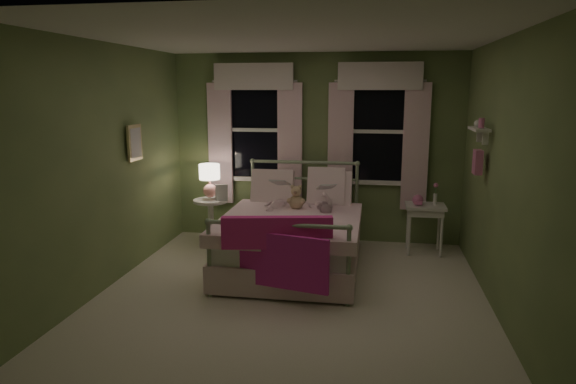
% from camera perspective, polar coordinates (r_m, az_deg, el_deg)
% --- Properties ---
extents(room_shell, '(4.20, 4.20, 4.20)m').
position_cam_1_polar(room_shell, '(5.11, 0.39, 2.21)').
color(room_shell, white).
rests_on(room_shell, ground).
extents(bed, '(1.58, 2.04, 1.18)m').
position_cam_1_polar(bed, '(6.12, 0.58, -5.11)').
color(bed, white).
rests_on(bed, ground).
extents(pink_throw, '(1.10, 0.36, 0.71)m').
position_cam_1_polar(pink_throw, '(5.10, -1.28, -5.79)').
color(pink_throw, '#E02B8B').
rests_on(pink_throw, bed).
extents(child_left, '(0.29, 0.21, 0.75)m').
position_cam_1_polar(child_left, '(6.45, -1.31, 0.95)').
color(child_left, '#F7D1DD').
rests_on(child_left, bed).
extents(child_right, '(0.42, 0.36, 0.73)m').
position_cam_1_polar(child_right, '(6.37, 3.64, 0.70)').
color(child_right, '#F7D1DD').
rests_on(child_right, bed).
extents(book_left, '(0.22, 0.15, 0.26)m').
position_cam_1_polar(book_left, '(6.21, -1.75, 0.68)').
color(book_left, beige).
rests_on(book_left, child_left).
extents(book_right, '(0.22, 0.17, 0.26)m').
position_cam_1_polar(book_right, '(6.13, 3.39, 0.13)').
color(book_right, beige).
rests_on(book_right, child_right).
extents(teddy_bear, '(0.23, 0.19, 0.31)m').
position_cam_1_polar(teddy_bear, '(6.28, 0.93, -0.77)').
color(teddy_bear, tan).
rests_on(teddy_bear, bed).
extents(nightstand_left, '(0.46, 0.46, 0.65)m').
position_cam_1_polar(nightstand_left, '(7.05, -8.57, -2.66)').
color(nightstand_left, white).
rests_on(nightstand_left, ground).
extents(table_lamp, '(0.28, 0.28, 0.45)m').
position_cam_1_polar(table_lamp, '(6.94, -8.70, 1.63)').
color(table_lamp, pink).
rests_on(table_lamp, nightstand_left).
extents(book_nightstand, '(0.20, 0.25, 0.02)m').
position_cam_1_polar(book_nightstand, '(6.89, -8.05, -0.93)').
color(book_nightstand, beige).
rests_on(book_nightstand, nightstand_left).
extents(nightstand_right, '(0.50, 0.40, 0.64)m').
position_cam_1_polar(nightstand_right, '(6.86, 15.00, -2.19)').
color(nightstand_right, white).
rests_on(nightstand_right, ground).
extents(pink_toy, '(0.14, 0.19, 0.14)m').
position_cam_1_polar(pink_toy, '(6.81, 14.23, -0.88)').
color(pink_toy, pink).
rests_on(pink_toy, nightstand_right).
extents(bud_vase, '(0.06, 0.06, 0.28)m').
position_cam_1_polar(bud_vase, '(6.87, 16.06, -0.18)').
color(bud_vase, white).
rests_on(bud_vase, nightstand_right).
extents(window_left, '(1.34, 0.13, 1.96)m').
position_cam_1_polar(window_left, '(7.22, -3.73, 7.45)').
color(window_left, black).
rests_on(window_left, room_shell).
extents(window_right, '(1.34, 0.13, 1.96)m').
position_cam_1_polar(window_right, '(7.03, 10.00, 7.20)').
color(window_right, black).
rests_on(window_right, room_shell).
extents(wall_shelf, '(0.15, 0.50, 0.60)m').
position_cam_1_polar(wall_shelf, '(5.82, 20.42, 4.84)').
color(wall_shelf, white).
rests_on(wall_shelf, room_shell).
extents(framed_picture, '(0.03, 0.32, 0.42)m').
position_cam_1_polar(framed_picture, '(6.25, -16.66, 5.27)').
color(framed_picture, beige).
rests_on(framed_picture, room_shell).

